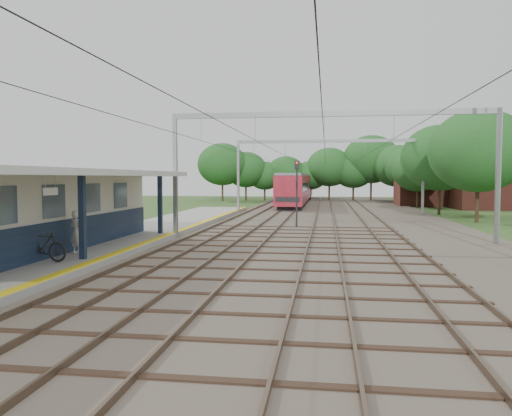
{
  "coord_description": "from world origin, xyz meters",
  "views": [
    {
      "loc": [
        3.35,
        -11.89,
        3.47
      ],
      "look_at": [
        -0.95,
        18.46,
        1.6
      ],
      "focal_mm": 35.0,
      "sensor_mm": 36.0,
      "label": 1
    }
  ],
  "objects_px": {
    "train": "(298,187)",
    "signal_post": "(297,185)",
    "bicycle": "(43,246)",
    "person": "(77,232)"
  },
  "relations": [
    {
      "from": "bicycle",
      "to": "signal_post",
      "type": "xyz_separation_m",
      "value": [
        8.41,
        16.8,
        2.02
      ]
    },
    {
      "from": "bicycle",
      "to": "signal_post",
      "type": "distance_m",
      "value": 18.9
    },
    {
      "from": "bicycle",
      "to": "train",
      "type": "distance_m",
      "value": 51.24
    },
    {
      "from": "bicycle",
      "to": "train",
      "type": "height_order",
      "value": "train"
    },
    {
      "from": "train",
      "to": "signal_post",
      "type": "height_order",
      "value": "signal_post"
    },
    {
      "from": "bicycle",
      "to": "signal_post",
      "type": "bearing_deg",
      "value": -21.16
    },
    {
      "from": "train",
      "to": "signal_post",
      "type": "distance_m",
      "value": 34.07
    },
    {
      "from": "person",
      "to": "bicycle",
      "type": "height_order",
      "value": "person"
    },
    {
      "from": "bicycle",
      "to": "train",
      "type": "relative_size",
      "value": 0.05
    },
    {
      "from": "bicycle",
      "to": "person",
      "type": "bearing_deg",
      "value": -2.81
    }
  ]
}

